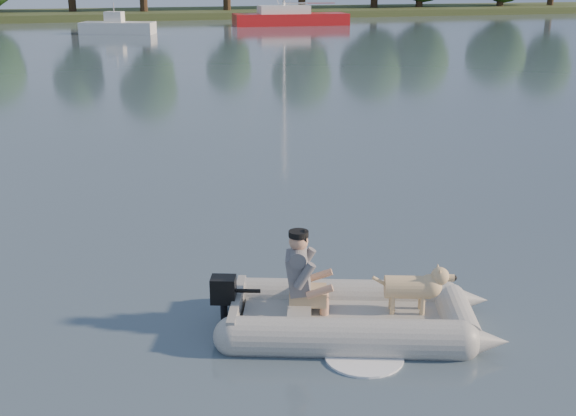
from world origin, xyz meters
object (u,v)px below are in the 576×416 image
object	(u,v)px
dinghy	(356,287)
man	(300,270)
motorboat	(117,19)
sailboat	(289,18)
dog	(407,291)

from	to	relation	value
dinghy	man	distance (m)	0.66
motorboat	man	bearing A→B (deg)	-71.23
motorboat	sailboat	size ratio (longest dim) A/B	0.41
sailboat	dog	bearing A→B (deg)	-100.94
dinghy	motorboat	size ratio (longest dim) A/B	0.89
dog	motorboat	world-z (taller)	motorboat
man	sailboat	bearing A→B (deg)	92.38
sailboat	dinghy	bearing A→B (deg)	-101.62
dinghy	man	xyz separation A→B (m)	(-0.59, 0.25, 0.17)
man	dog	bearing A→B (deg)	0.00
man	dinghy	bearing A→B (deg)	-4.24
sailboat	man	bearing A→B (deg)	-102.34
sailboat	motorboat	bearing A→B (deg)	-156.49
man	motorboat	world-z (taller)	motorboat
motorboat	sailboat	world-z (taller)	sailboat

